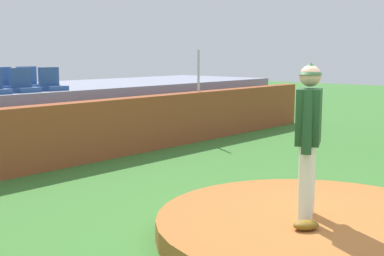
# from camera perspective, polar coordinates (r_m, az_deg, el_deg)

# --- Properties ---
(ground_plane) EXTENTS (60.00, 60.00, 0.00)m
(ground_plane) POSITION_cam_1_polar(r_m,az_deg,el_deg) (6.58, 13.50, -11.64)
(ground_plane) COLOR #3A762D
(pitchers_mound) EXTENTS (3.89, 3.89, 0.25)m
(pitchers_mound) POSITION_cam_1_polar(r_m,az_deg,el_deg) (6.53, 13.54, -10.60)
(pitchers_mound) COLOR #AD652E
(pitchers_mound) RESTS_ON ground_plane
(pitcher) EXTENTS (0.76, 0.45, 1.85)m
(pitcher) POSITION_cam_1_polar(r_m,az_deg,el_deg) (6.25, 12.69, -0.11)
(pitcher) COLOR white
(pitcher) RESTS_ON pitchers_mound
(fielding_glove) EXTENTS (0.36, 0.33, 0.11)m
(fielding_glove) POSITION_cam_1_polar(r_m,az_deg,el_deg) (6.03, 12.41, -10.37)
(fielding_glove) COLOR brown
(fielding_glove) RESTS_ON pitchers_mound
(brick_barrier) EXTENTS (17.97, 0.40, 1.24)m
(brick_barrier) POSITION_cam_1_polar(r_m,az_deg,el_deg) (10.27, -15.78, -0.99)
(brick_barrier) COLOR #974826
(brick_barrier) RESTS_ON ground_plane
(fence_post_right) EXTENTS (0.06, 0.06, 1.05)m
(fence_post_right) POSITION_cam_1_polar(r_m,az_deg,el_deg) (13.16, 0.72, 6.29)
(fence_post_right) COLOR silver
(fence_post_right) RESTS_ON brick_barrier
(stadium_chair_2) EXTENTS (0.48, 0.44, 0.50)m
(stadium_chair_2) POSITION_cam_1_polar(r_m,az_deg,el_deg) (11.40, -18.04, 4.56)
(stadium_chair_2) COLOR #2C508D
(stadium_chair_2) RESTS_ON bleacher_platform
(stadium_chair_3) EXTENTS (0.48, 0.44, 0.50)m
(stadium_chair_3) POSITION_cam_1_polar(r_m,az_deg,el_deg) (11.78, -15.16, 4.78)
(stadium_chair_3) COLOR #2C508D
(stadium_chair_3) RESTS_ON bleacher_platform
(stadium_chair_6) EXTENTS (0.48, 0.44, 0.50)m
(stadium_chair_6) POSITION_cam_1_polar(r_m,az_deg,el_deg) (12.19, -20.00, 4.68)
(stadium_chair_6) COLOR #2C508D
(stadium_chair_6) RESTS_ON bleacher_platform
(stadium_chair_7) EXTENTS (0.48, 0.44, 0.50)m
(stadium_chair_7) POSITION_cam_1_polar(r_m,az_deg,el_deg) (12.54, -17.44, 4.88)
(stadium_chair_7) COLOR #2C508D
(stadium_chair_7) RESTS_ON bleacher_platform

